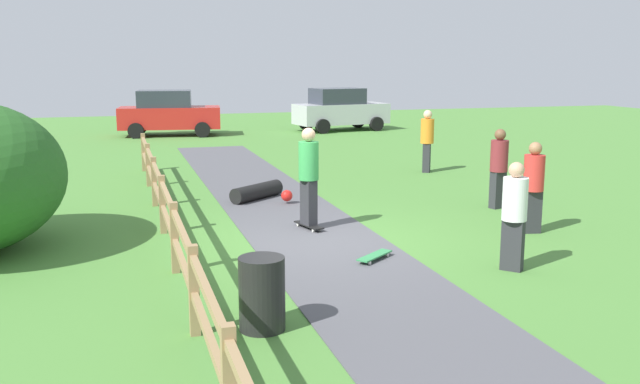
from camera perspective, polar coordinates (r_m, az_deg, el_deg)
ground_plane at (r=12.69m, az=-0.37°, el=-3.91°), size 60.00×60.00×0.00m
asphalt_path at (r=12.69m, az=-0.37°, el=-3.86°), size 2.40×28.00×0.02m
wooden_fence at (r=12.09m, az=-12.30°, el=-1.64°), size 0.12×18.12×1.10m
trash_bin at (r=8.50m, az=-4.75°, el=-8.25°), size 0.56×0.56×0.90m
skater_riding at (r=13.21m, az=-0.93°, el=1.60°), size 0.47×0.82×1.94m
skater_fallen at (r=16.20m, az=-4.97°, el=0.01°), size 1.40×1.42×0.36m
skateboard_loose at (r=11.39m, az=4.48°, el=-5.20°), size 0.75×0.65×0.08m
bystander_red at (r=13.60m, az=17.00°, el=0.69°), size 0.45×0.45×1.72m
bystander_maroon at (r=15.67m, az=14.37°, el=2.16°), size 0.47×0.47×1.74m
bystander_orange at (r=20.34m, az=8.72°, el=4.37°), size 0.52×0.52×1.79m
bystander_white at (r=11.08m, az=15.55°, el=-1.53°), size 0.54×0.54×1.69m
parked_car_red at (r=30.50m, az=-12.24°, el=6.30°), size 4.39×2.42×1.92m
parked_car_silver at (r=31.98m, az=1.65°, el=6.74°), size 4.41×2.50×1.92m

